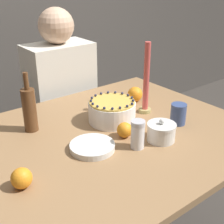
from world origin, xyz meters
TOP-DOWN VIEW (x-y plane):
  - dining_table at (0.00, 0.00)m, footprint 1.21×1.01m
  - cake at (0.08, 0.09)m, footprint 0.22×0.22m
  - sugar_bowl at (0.13, -0.18)m, footprint 0.12×0.12m
  - sugar_shaker at (0.01, -0.16)m, footprint 0.06×0.06m
  - plate_stack at (-0.14, -0.06)m, footprint 0.18×0.18m
  - candle at (0.27, 0.07)m, footprint 0.06×0.06m
  - bottle at (-0.26, 0.24)m, footprint 0.06×0.06m
  - cup at (0.30, -0.12)m, footprint 0.07×0.07m
  - orange_fruit_0 at (0.32, 0.21)m, footprint 0.08×0.08m
  - orange_fruit_1 at (0.03, -0.06)m, footprint 0.07×0.07m
  - orange_fruit_2 at (-0.46, -0.11)m, footprint 0.07×0.07m
  - person_man_blue_shirt at (0.15, 0.70)m, footprint 0.40×0.34m

SIDE VIEW (x-z plane):
  - person_man_blue_shirt at x=0.15m, z-range -0.08..1.14m
  - dining_table at x=0.00m, z-range 0.26..1.02m
  - plate_stack at x=-0.14m, z-range 0.76..0.79m
  - orange_fruit_1 at x=0.03m, z-range 0.76..0.83m
  - orange_fruit_2 at x=-0.46m, z-range 0.76..0.83m
  - sugar_bowl at x=0.13m, z-range 0.75..0.85m
  - orange_fruit_0 at x=0.32m, z-range 0.76..0.84m
  - cup at x=0.30m, z-range 0.76..0.86m
  - cake at x=0.08m, z-range 0.76..0.87m
  - sugar_shaker at x=0.01m, z-range 0.76..0.88m
  - bottle at x=-0.26m, z-range 0.73..1.00m
  - candle at x=0.27m, z-range 0.74..1.09m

